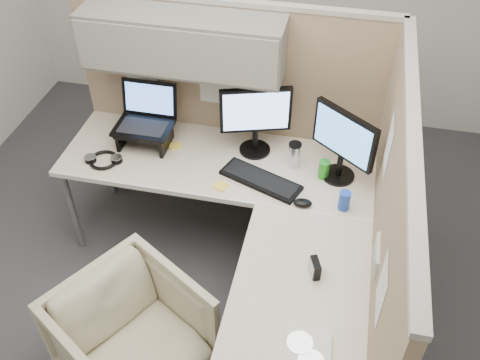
% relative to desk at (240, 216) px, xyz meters
% --- Properties ---
extents(ground, '(4.50, 4.50, 0.00)m').
position_rel_desk_xyz_m(ground, '(-0.12, -0.13, -0.69)').
color(ground, '#36363B').
rests_on(ground, ground).
extents(partition_back, '(2.00, 0.36, 1.63)m').
position_rel_desk_xyz_m(partition_back, '(-0.34, 0.70, 0.41)').
color(partition_back, '#A08668').
rests_on(partition_back, ground).
extents(partition_right, '(0.07, 2.03, 1.63)m').
position_rel_desk_xyz_m(partition_right, '(0.78, -0.19, 0.13)').
color(partition_right, '#A08668').
rests_on(partition_right, ground).
extents(desk, '(2.00, 1.98, 0.73)m').
position_rel_desk_xyz_m(desk, '(0.00, 0.00, 0.00)').
color(desk, beige).
rests_on(desk, ground).
extents(office_chair, '(0.91, 0.93, 0.71)m').
position_rel_desk_xyz_m(office_chair, '(-0.45, -0.68, -0.33)').
color(office_chair, beige).
rests_on(office_chair, ground).
extents(monitor_left, '(0.43, 0.20, 0.47)m').
position_rel_desk_xyz_m(monitor_left, '(-0.02, 0.55, 0.32)').
color(monitor_left, black).
rests_on(monitor_left, desk).
extents(monitor_right, '(0.37, 0.29, 0.47)m').
position_rel_desk_xyz_m(monitor_right, '(0.52, 0.42, 0.32)').
color(monitor_right, black).
rests_on(monitor_right, desk).
extents(laptop_station, '(0.36, 0.31, 0.38)m').
position_rel_desk_xyz_m(laptop_station, '(-0.73, 0.50, 0.19)').
color(laptop_station, black).
rests_on(laptop_station, desk).
extents(keyboard, '(0.53, 0.34, 0.02)m').
position_rel_desk_xyz_m(keyboard, '(0.07, 0.27, 0.05)').
color(keyboard, black).
rests_on(keyboard, desk).
extents(mouse, '(0.11, 0.08, 0.04)m').
position_rel_desk_xyz_m(mouse, '(0.35, 0.12, 0.06)').
color(mouse, black).
rests_on(mouse, desk).
extents(travel_mug, '(0.08, 0.08, 0.17)m').
position_rel_desk_xyz_m(travel_mug, '(0.24, 0.46, 0.13)').
color(travel_mug, silver).
rests_on(travel_mug, desk).
extents(soda_can_green, '(0.07, 0.07, 0.12)m').
position_rel_desk_xyz_m(soda_can_green, '(0.58, 0.15, 0.10)').
color(soda_can_green, '#1E3FA5').
rests_on(soda_can_green, desk).
extents(soda_can_silver, '(0.07, 0.07, 0.12)m').
position_rel_desk_xyz_m(soda_can_silver, '(0.44, 0.39, 0.10)').
color(soda_can_silver, '#268C1E').
rests_on(soda_can_silver, desk).
extents(sticky_note_b, '(0.10, 0.10, 0.01)m').
position_rel_desk_xyz_m(sticky_note_b, '(-0.15, 0.17, 0.05)').
color(sticky_note_b, yellow).
rests_on(sticky_note_b, desk).
extents(sticky_note_c, '(0.10, 0.10, 0.01)m').
position_rel_desk_xyz_m(sticky_note_c, '(-0.54, 0.48, 0.05)').
color(sticky_note_c, yellow).
rests_on(sticky_note_c, desk).
extents(headphones, '(0.23, 0.22, 0.03)m').
position_rel_desk_xyz_m(headphones, '(-0.93, 0.24, 0.06)').
color(headphones, black).
rests_on(headphones, desk).
extents(paper_stack, '(0.22, 0.27, 0.03)m').
position_rel_desk_xyz_m(paper_stack, '(0.49, -0.83, 0.06)').
color(paper_stack, white).
rests_on(paper_stack, desk).
extents(desk_clock, '(0.07, 0.10, 0.09)m').
position_rel_desk_xyz_m(desk_clock, '(0.47, -0.36, 0.09)').
color(desk_clock, black).
rests_on(desk_clock, desk).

